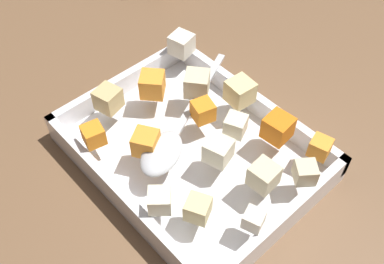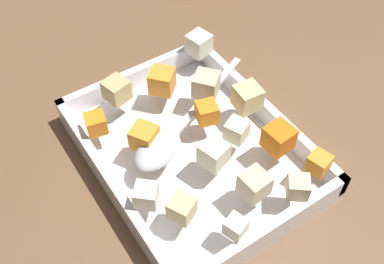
# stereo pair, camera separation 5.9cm
# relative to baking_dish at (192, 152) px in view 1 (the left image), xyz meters

# --- Properties ---
(ground_plane) EXTENTS (4.00, 4.00, 0.00)m
(ground_plane) POSITION_rel_baking_dish_xyz_m (-0.02, 0.01, -0.01)
(ground_plane) COLOR brown
(baking_dish) EXTENTS (0.33, 0.25, 0.05)m
(baking_dish) POSITION_rel_baking_dish_xyz_m (0.00, 0.00, 0.00)
(baking_dish) COLOR silver
(baking_dish) RESTS_ON ground_plane
(carrot_chunk_heap_top) EXTENTS (0.04, 0.04, 0.03)m
(carrot_chunk_heap_top) POSITION_rel_baking_dish_xyz_m (-0.02, -0.06, 0.05)
(carrot_chunk_heap_top) COLOR orange
(carrot_chunk_heap_top) RESTS_ON baking_dish
(carrot_chunk_near_left) EXTENTS (0.04, 0.04, 0.03)m
(carrot_chunk_near_left) POSITION_rel_baking_dish_xyz_m (0.07, 0.08, 0.05)
(carrot_chunk_near_left) COLOR orange
(carrot_chunk_near_left) RESTS_ON baking_dish
(carrot_chunk_heap_side) EXTENTS (0.03, 0.03, 0.02)m
(carrot_chunk_heap_side) POSITION_rel_baking_dish_xyz_m (0.13, 0.10, 0.05)
(carrot_chunk_heap_side) COLOR orange
(carrot_chunk_heap_side) RESTS_ON baking_dish
(carrot_chunk_center) EXTENTS (0.03, 0.03, 0.03)m
(carrot_chunk_center) POSITION_rel_baking_dish_xyz_m (-0.08, -0.10, 0.05)
(carrot_chunk_center) COLOR orange
(carrot_chunk_center) RESTS_ON baking_dish
(carrot_chunk_mid_right) EXTENTS (0.03, 0.03, 0.03)m
(carrot_chunk_mid_right) POSITION_rel_baking_dish_xyz_m (-0.02, 0.03, 0.05)
(carrot_chunk_mid_right) COLOR orange
(carrot_chunk_mid_right) RESTS_ON baking_dish
(carrot_chunk_corner_se) EXTENTS (0.05, 0.05, 0.03)m
(carrot_chunk_corner_se) POSITION_rel_baking_dish_xyz_m (-0.10, 0.01, 0.05)
(carrot_chunk_corner_se) COLOR orange
(carrot_chunk_corner_se) RESTS_ON baking_dish
(potato_chunk_far_right) EXTENTS (0.04, 0.04, 0.03)m
(potato_chunk_far_right) POSITION_rel_baking_dish_xyz_m (0.09, -0.07, 0.05)
(potato_chunk_far_right) COLOR #E0CC89
(potato_chunk_far_right) RESTS_ON baking_dish
(potato_chunk_back_center) EXTENTS (0.04, 0.04, 0.03)m
(potato_chunk_back_center) POSITION_rel_baking_dish_xyz_m (-0.12, -0.05, 0.05)
(potato_chunk_back_center) COLOR tan
(potato_chunk_back_center) RESTS_ON baking_dish
(potato_chunk_mid_left) EXTENTS (0.04, 0.04, 0.03)m
(potato_chunk_mid_left) POSITION_rel_baking_dish_xyz_m (0.03, 0.05, 0.05)
(potato_chunk_mid_left) COLOR beige
(potato_chunk_mid_left) RESTS_ON baking_dish
(potato_chunk_near_right) EXTENTS (0.03, 0.03, 0.03)m
(potato_chunk_near_right) POSITION_rel_baking_dish_xyz_m (0.11, 0.02, 0.05)
(potato_chunk_near_right) COLOR beige
(potato_chunk_near_right) RESTS_ON baking_dish
(potato_chunk_corner_sw) EXTENTS (0.04, 0.04, 0.03)m
(potato_chunk_corner_sw) POSITION_rel_baking_dish_xyz_m (0.05, 0.00, 0.05)
(potato_chunk_corner_sw) COLOR beige
(potato_chunk_corner_sw) RESTS_ON baking_dish
(potato_chunk_rim_edge) EXTENTS (0.04, 0.04, 0.03)m
(potato_chunk_rim_edge) POSITION_rel_baking_dish_xyz_m (0.05, -0.10, 0.05)
(potato_chunk_rim_edge) COLOR beige
(potato_chunk_rim_edge) RESTS_ON baking_dish
(potato_chunk_near_spoon) EXTENTS (0.05, 0.05, 0.03)m
(potato_chunk_near_spoon) POSITION_rel_baking_dish_xyz_m (-0.06, 0.06, 0.05)
(potato_chunk_near_spoon) COLOR beige
(potato_chunk_near_spoon) RESTS_ON baking_dish
(potato_chunk_far_left) EXTENTS (0.04, 0.04, 0.03)m
(potato_chunk_far_left) POSITION_rel_baking_dish_xyz_m (-0.00, 0.10, 0.05)
(potato_chunk_far_left) COLOR #E0CC89
(potato_chunk_far_left) RESTS_ON baking_dish
(potato_chunk_front_center) EXTENTS (0.04, 0.04, 0.03)m
(potato_chunk_front_center) POSITION_rel_baking_dish_xyz_m (0.14, 0.06, 0.05)
(potato_chunk_front_center) COLOR beige
(potato_chunk_front_center) RESTS_ON baking_dish
(parsnip_chunk_corner_nw) EXTENTS (0.04, 0.04, 0.03)m
(parsnip_chunk_corner_nw) POSITION_rel_baking_dish_xyz_m (-0.14, 0.10, 0.05)
(parsnip_chunk_corner_nw) COLOR silver
(parsnip_chunk_corner_nw) RESTS_ON baking_dish
(parsnip_chunk_under_handle) EXTENTS (0.03, 0.03, 0.02)m
(parsnip_chunk_under_handle) POSITION_rel_baking_dish_xyz_m (0.14, -0.04, 0.04)
(parsnip_chunk_under_handle) COLOR silver
(parsnip_chunk_under_handle) RESTS_ON baking_dish
(serving_spoon) EXTENTS (0.13, 0.24, 0.02)m
(serving_spoon) POSITION_rel_baking_dish_xyz_m (-0.01, -0.04, 0.04)
(serving_spoon) COLOR silver
(serving_spoon) RESTS_ON baking_dish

